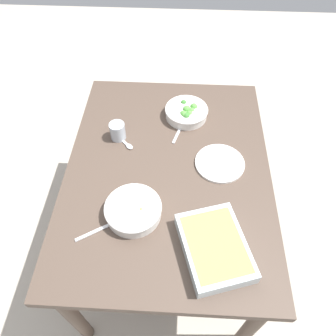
{
  "coord_description": "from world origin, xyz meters",
  "views": [
    {
      "loc": [
        0.87,
        0.05,
        1.86
      ],
      "look_at": [
        0.0,
        0.0,
        0.74
      ],
      "focal_mm": 34.4,
      "sensor_mm": 36.0,
      "label": 1
    }
  ],
  "objects_px": {
    "drink_cup": "(118,132)",
    "spoon_by_broccoli": "(181,127)",
    "spoon_spare": "(124,142)",
    "baking_dish": "(215,247)",
    "broccoli_bowl": "(186,112)",
    "stew_bowl": "(133,210)",
    "side_plate": "(220,163)",
    "spoon_by_stew": "(103,227)"
  },
  "relations": [
    {
      "from": "drink_cup",
      "to": "spoon_by_broccoli",
      "type": "height_order",
      "value": "drink_cup"
    },
    {
      "from": "drink_cup",
      "to": "spoon_spare",
      "type": "xyz_separation_m",
      "value": [
        0.03,
        0.03,
        -0.03
      ]
    },
    {
      "from": "baking_dish",
      "to": "broccoli_bowl",
      "type": "bearing_deg",
      "value": -170.95
    },
    {
      "from": "stew_bowl",
      "to": "broccoli_bowl",
      "type": "distance_m",
      "value": 0.61
    },
    {
      "from": "drink_cup",
      "to": "spoon_spare",
      "type": "relative_size",
      "value": 0.61
    },
    {
      "from": "baking_dish",
      "to": "stew_bowl",
      "type": "bearing_deg",
      "value": -113.99
    },
    {
      "from": "broccoli_bowl",
      "to": "drink_cup",
      "type": "xyz_separation_m",
      "value": [
        0.16,
        -0.32,
        0.01
      ]
    },
    {
      "from": "stew_bowl",
      "to": "broccoli_bowl",
      "type": "xyz_separation_m",
      "value": [
        -0.58,
        0.2,
        -0.0
      ]
    },
    {
      "from": "spoon_by_broccoli",
      "to": "baking_dish",
      "type": "bearing_deg",
      "value": 12.37
    },
    {
      "from": "baking_dish",
      "to": "side_plate",
      "type": "distance_m",
      "value": 0.42
    },
    {
      "from": "stew_bowl",
      "to": "baking_dish",
      "type": "height_order",
      "value": "baking_dish"
    },
    {
      "from": "baking_dish",
      "to": "spoon_by_stew",
      "type": "bearing_deg",
      "value": -99.56
    },
    {
      "from": "spoon_by_stew",
      "to": "broccoli_bowl",
      "type": "bearing_deg",
      "value": 154.39
    },
    {
      "from": "stew_bowl",
      "to": "broccoli_bowl",
      "type": "bearing_deg",
      "value": 161.02
    },
    {
      "from": "broccoli_bowl",
      "to": "baking_dish",
      "type": "bearing_deg",
      "value": 9.05
    },
    {
      "from": "side_plate",
      "to": "spoon_spare",
      "type": "relative_size",
      "value": 1.59
    },
    {
      "from": "broccoli_bowl",
      "to": "spoon_by_broccoli",
      "type": "bearing_deg",
      "value": -17.31
    },
    {
      "from": "broccoli_bowl",
      "to": "spoon_spare",
      "type": "bearing_deg",
      "value": -56.31
    },
    {
      "from": "spoon_by_broccoli",
      "to": "spoon_spare",
      "type": "xyz_separation_m",
      "value": [
        0.11,
        -0.26,
        0.0
      ]
    },
    {
      "from": "baking_dish",
      "to": "spoon_spare",
      "type": "xyz_separation_m",
      "value": [
        -0.52,
        -0.4,
        -0.03
      ]
    },
    {
      "from": "spoon_spare",
      "to": "stew_bowl",
      "type": "bearing_deg",
      "value": 13.52
    },
    {
      "from": "spoon_by_stew",
      "to": "spoon_by_broccoli",
      "type": "relative_size",
      "value": 0.92
    },
    {
      "from": "baking_dish",
      "to": "spoon_by_broccoli",
      "type": "distance_m",
      "value": 0.65
    },
    {
      "from": "spoon_by_stew",
      "to": "spoon_spare",
      "type": "xyz_separation_m",
      "value": [
        -0.45,
        0.02,
        0.0
      ]
    },
    {
      "from": "baking_dish",
      "to": "spoon_by_broccoli",
      "type": "bearing_deg",
      "value": -167.63
    },
    {
      "from": "baking_dish",
      "to": "spoon_by_broccoli",
      "type": "relative_size",
      "value": 2.03
    },
    {
      "from": "side_plate",
      "to": "spoon_by_stew",
      "type": "bearing_deg",
      "value": -53.6
    },
    {
      "from": "stew_bowl",
      "to": "side_plate",
      "type": "distance_m",
      "value": 0.45
    },
    {
      "from": "drink_cup",
      "to": "spoon_by_broccoli",
      "type": "distance_m",
      "value": 0.31
    },
    {
      "from": "spoon_by_broccoli",
      "to": "spoon_spare",
      "type": "distance_m",
      "value": 0.29
    },
    {
      "from": "broccoli_bowl",
      "to": "drink_cup",
      "type": "height_order",
      "value": "drink_cup"
    },
    {
      "from": "broccoli_bowl",
      "to": "side_plate",
      "type": "distance_m",
      "value": 0.34
    },
    {
      "from": "broccoli_bowl",
      "to": "spoon_by_broccoli",
      "type": "distance_m",
      "value": 0.09
    },
    {
      "from": "side_plate",
      "to": "spoon_spare",
      "type": "distance_m",
      "value": 0.46
    },
    {
      "from": "broccoli_bowl",
      "to": "spoon_by_broccoli",
      "type": "relative_size",
      "value": 1.24
    },
    {
      "from": "side_plate",
      "to": "spoon_by_broccoli",
      "type": "height_order",
      "value": "side_plate"
    },
    {
      "from": "stew_bowl",
      "to": "drink_cup",
      "type": "height_order",
      "value": "drink_cup"
    },
    {
      "from": "side_plate",
      "to": "spoon_by_broccoli",
      "type": "xyz_separation_m",
      "value": [
        -0.22,
        -0.18,
        -0.0
      ]
    },
    {
      "from": "drink_cup",
      "to": "side_plate",
      "type": "height_order",
      "value": "drink_cup"
    },
    {
      "from": "side_plate",
      "to": "spoon_by_stew",
      "type": "relative_size",
      "value": 1.38
    },
    {
      "from": "baking_dish",
      "to": "spoon_spare",
      "type": "height_order",
      "value": "baking_dish"
    },
    {
      "from": "side_plate",
      "to": "spoon_by_broccoli",
      "type": "bearing_deg",
      "value": -140.8
    }
  ]
}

